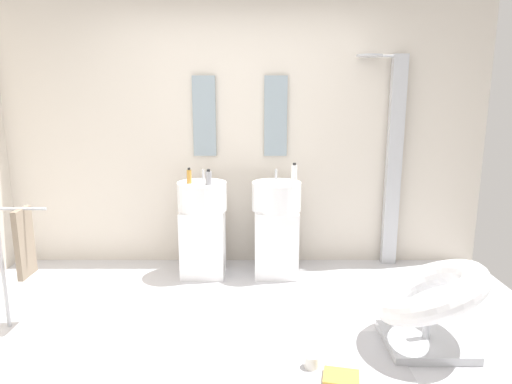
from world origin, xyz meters
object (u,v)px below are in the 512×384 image
object	(u,v)px
soap_bottle_grey	(209,178)
towel_rack	(22,245)
pedestal_sink_left	(203,226)
shower_column	(393,158)
soap_bottle_white	(295,174)
soap_bottle_amber	(190,176)
magazine_ochre	(342,378)
pedestal_sink_right	(277,226)
lounge_chair	(430,298)
coffee_mug	(312,361)

from	to	relation	value
soap_bottle_grey	towel_rack	bearing A→B (deg)	-144.58
pedestal_sink_left	shower_column	xyz separation A→B (m)	(1.83, 0.29, 0.61)
towel_rack	soap_bottle_white	size ratio (longest dim) A/B	5.05
pedestal_sink_left	shower_column	bearing A→B (deg)	9.01
soap_bottle_amber	soap_bottle_grey	bearing A→B (deg)	-20.63
shower_column	magazine_ochre	size ratio (longest dim) A/B	9.66
towel_rack	soap_bottle_grey	size ratio (longest dim) A/B	6.78
pedestal_sink_right	soap_bottle_grey	size ratio (longest dim) A/B	7.08
towel_rack	magazine_ochre	distance (m)	2.37
pedestal_sink_right	towel_rack	size ratio (longest dim) A/B	1.04
pedestal_sink_right	towel_rack	distance (m)	2.13
shower_column	soap_bottle_white	bearing A→B (deg)	-160.46
lounge_chair	towel_rack	size ratio (longest dim) A/B	1.09
lounge_chair	soap_bottle_grey	xyz separation A→B (m)	(-1.58, 1.16, 0.61)
pedestal_sink_right	lounge_chair	world-z (taller)	pedestal_sink_right
lounge_chair	soap_bottle_amber	xyz separation A→B (m)	(-1.77, 1.23, 0.61)
magazine_ochre	shower_column	bearing A→B (deg)	79.39
shower_column	coffee_mug	bearing A→B (deg)	-118.08
coffee_mug	soap_bottle_amber	world-z (taller)	soap_bottle_amber
magazine_ochre	pedestal_sink_left	bearing A→B (deg)	132.89
magazine_ochre	coffee_mug	size ratio (longest dim) A/B	2.37
pedestal_sink_right	shower_column	world-z (taller)	shower_column
pedestal_sink_left	coffee_mug	distance (m)	1.81
pedestal_sink_left	magazine_ochre	xyz separation A→B (m)	(1.01, -1.68, -0.45)
pedestal_sink_left	lounge_chair	xyz separation A→B (m)	(1.66, -1.28, -0.12)
magazine_ochre	soap_bottle_white	world-z (taller)	soap_bottle_white
pedestal_sink_right	towel_rack	xyz separation A→B (m)	(-1.87, -1.01, 0.16)
towel_rack	coffee_mug	xyz separation A→B (m)	(2.03, -0.53, -0.58)
magazine_ochre	pedestal_sink_right	bearing A→B (deg)	112.73
coffee_mug	soap_bottle_amber	size ratio (longest dim) A/B	0.63
towel_rack	soap_bottle_amber	world-z (taller)	soap_bottle_amber
soap_bottle_white	soap_bottle_amber	bearing A→B (deg)	179.46
magazine_ochre	coffee_mug	xyz separation A→B (m)	(-0.16, 0.13, 0.02)
pedestal_sink_left	lounge_chair	bearing A→B (deg)	-37.69
soap_bottle_white	magazine_ochre	bearing A→B (deg)	-84.18
pedestal_sink_left	coffee_mug	xyz separation A→B (m)	(0.85, -1.55, -0.42)
lounge_chair	soap_bottle_grey	size ratio (longest dim) A/B	7.38
pedestal_sink_left	shower_column	distance (m)	1.95
magazine_ochre	soap_bottle_white	bearing A→B (deg)	107.75
magazine_ochre	soap_bottle_amber	distance (m)	2.19
coffee_mug	soap_bottle_grey	distance (m)	1.86
pedestal_sink_left	soap_bottle_amber	size ratio (longest dim) A/B	6.96
shower_column	lounge_chair	bearing A→B (deg)	-96.13
shower_column	towel_rack	size ratio (longest dim) A/B	2.16
pedestal_sink_left	magazine_ochre	world-z (taller)	pedestal_sink_left
pedestal_sink_left	lounge_chair	world-z (taller)	pedestal_sink_left
lounge_chair	soap_bottle_amber	world-z (taller)	soap_bottle_amber
pedestal_sink_left	soap_bottle_white	distance (m)	0.99
lounge_chair	soap_bottle_grey	distance (m)	2.06
towel_rack	coffee_mug	distance (m)	2.18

